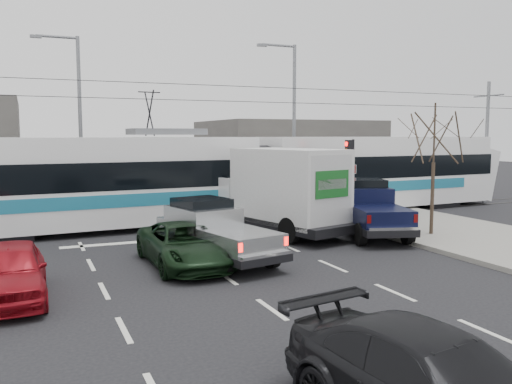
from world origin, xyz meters
name	(u,v)px	position (x,y,z in m)	size (l,w,h in m)	color
ground	(282,272)	(0.00, 0.00, 0.00)	(120.00, 120.00, 0.00)	black
sidewalk_right	(511,245)	(9.00, 0.00, 0.07)	(6.00, 60.00, 0.15)	gray
rails	(187,221)	(0.00, 10.00, 0.01)	(60.00, 1.60, 0.03)	#33302D
building_right	(287,154)	(12.00, 24.00, 2.50)	(12.00, 10.00, 5.00)	#67625D
bare_tree	(434,139)	(7.60, 2.50, 3.79)	(2.40, 2.40, 5.00)	#47382B
traffic_signal	(350,162)	(6.47, 6.50, 2.74)	(0.44, 0.44, 3.60)	black
street_lamp_near	(291,114)	(7.31, 14.00, 5.11)	(2.38, 0.25, 9.00)	slate
street_lamp_far	(76,112)	(-4.19, 16.00, 5.11)	(2.38, 0.25, 9.00)	slate
catenary	(186,136)	(0.00, 10.00, 3.88)	(60.00, 0.20, 7.00)	black
tram	(256,176)	(3.22, 9.46, 2.03)	(28.19, 4.74, 5.73)	white
silver_pickup	(213,230)	(-1.34, 2.28, 0.94)	(2.88, 5.47, 1.89)	black
box_truck	(279,192)	(2.55, 5.55, 1.68)	(3.99, 7.18, 3.41)	black
navy_pickup	(367,208)	(5.59, 3.86, 1.07)	(3.26, 5.47, 2.17)	black
green_car	(185,245)	(-2.38, 1.75, 0.65)	(2.15, 4.66, 1.29)	black
red_car	(10,271)	(-7.16, 0.10, 0.70)	(1.65, 4.10, 1.40)	maroon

